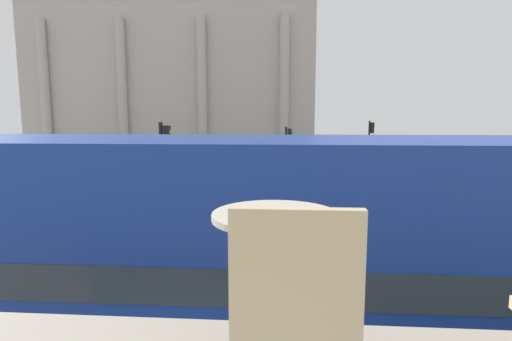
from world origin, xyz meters
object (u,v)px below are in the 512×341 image
Objects in this scene: double_decker_bus at (264,262)px; cafe_dining_table at (276,253)px; pedestrian_white at (177,179)px; pedestrian_blue at (141,191)px; traffic_light_far at (370,143)px; pedestrian_red at (205,193)px; traffic_light_mid at (287,153)px; traffic_light_near at (164,170)px; cafe_chair_0 at (294,317)px; pedestrian_grey at (185,159)px; plaza_building_left at (178,80)px.

double_decker_bus is 15.28× the size of cafe_dining_table.
pedestrian_blue is at bearing -165.40° from pedestrian_white.
pedestrian_red is at bearing -132.43° from traffic_light_far.
traffic_light_mid is (0.19, 18.18, -1.14)m from cafe_dining_table.
pedestrian_white is at bearing 137.30° from pedestrian_red.
traffic_light_mid is 2.09× the size of pedestrian_blue.
cafe_dining_table is at bearing -70.10° from traffic_light_near.
cafe_dining_table is 0.19× the size of traffic_light_mid.
pedestrian_white is (-2.29, 9.67, -1.76)m from traffic_light_near.
cafe_dining_table is at bearing -162.90° from pedestrian_blue.
traffic_light_far is 2.50× the size of pedestrian_white.
traffic_light_mid is 2.36× the size of pedestrian_white.
pedestrian_red is at bearing 107.43° from cafe_chair_0.
cafe_chair_0 is (0.31, -4.17, 1.38)m from double_decker_bus.
pedestrian_red is (0.22, 5.04, -1.63)m from traffic_light_near.
traffic_light_far is at bearing 66.40° from pedestrian_red.
pedestrian_red is (-3.54, -3.29, -1.44)m from traffic_light_mid.
cafe_dining_table is 10.53m from traffic_light_near.
cafe_dining_table is 0.40× the size of pedestrian_red.
pedestrian_grey is (-13.51, 4.75, -1.71)m from traffic_light_far.
pedestrian_white is at bearing -10.31° from pedestrian_blue.
plaza_building_left is 29.39m from pedestrian_blue.
traffic_light_far is at bearing -123.00° from pedestrian_grey.
plaza_building_left is 7.48× the size of traffic_light_far.
pedestrian_blue is at bearing -140.92° from traffic_light_far.
double_decker_bus is at bearing -61.94° from traffic_light_near.
traffic_light_far is at bearing -46.21° from plaza_building_left.
cafe_chair_0 reaches higher than pedestrian_blue.
traffic_light_mid is at bearing -83.00° from pedestrian_white.
plaza_building_left is 16.58× the size of pedestrian_blue.
pedestrian_blue reaches higher than pedestrian_red.
double_decker_bus is at bearing 93.75° from cafe_dining_table.
plaza_building_left is at bearing 110.31° from cafe_chair_0.
pedestrian_blue is at bearing 172.88° from pedestrian_grey.
traffic_light_mid is at bearing 85.69° from double_decker_bus.
double_decker_bus reaches higher than pedestrian_blue.
traffic_light_mid is at bearing 89.41° from cafe_dining_table.
pedestrian_blue is (-2.67, 5.21, -1.62)m from traffic_light_near.
pedestrian_grey is at bearing 105.00° from cafe_dining_table.
plaza_building_left is 15.95m from pedestrian_grey.
cafe_dining_table is 25.36m from traffic_light_far.
traffic_light_near is 2.56× the size of pedestrian_white.
traffic_light_mid is at bearing -64.03° from plaza_building_left.
traffic_light_far is 13.39m from pedestrian_red.
traffic_light_far is 2.22× the size of pedestrian_blue.
traffic_light_far reaches higher than double_decker_bus.
cafe_chair_0 reaches higher than double_decker_bus.
plaza_building_left is at bearing 103.85° from double_decker_bus.
cafe_chair_0 is 11.08m from traffic_light_near.
pedestrian_red is (-8.97, -9.81, -1.58)m from traffic_light_far.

